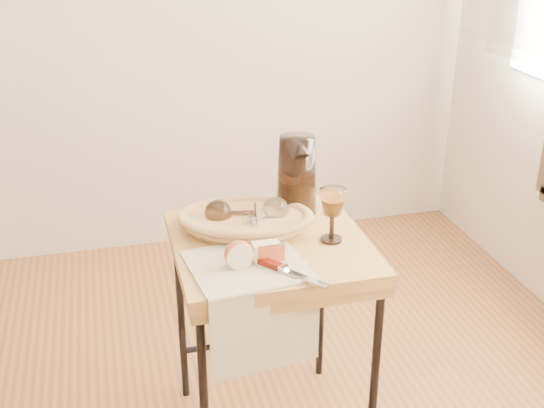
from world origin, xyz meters
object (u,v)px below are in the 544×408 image
object	(u,v)px
bread_basket	(246,222)
apple_half	(238,253)
pitcher	(297,175)
table_knife	(286,269)
wine_goblet	(332,215)
side_table	(270,341)
tea_towel	(247,265)
goblet_lying_a	(234,213)
goblet_lying_b	(265,215)

from	to	relation	value
bread_basket	apple_half	xyz separation A→B (m)	(-0.07, -0.21, 0.02)
pitcher	apple_half	world-z (taller)	pitcher
table_knife	wine_goblet	bearing A→B (deg)	93.40
side_table	apple_half	world-z (taller)	apple_half
tea_towel	goblet_lying_a	bearing A→B (deg)	79.82
goblet_lying_b	pitcher	world-z (taller)	pitcher
goblet_lying_b	apple_half	bearing A→B (deg)	-154.89
table_knife	bread_basket	bearing A→B (deg)	151.63
side_table	goblet_lying_a	size ratio (longest dim) A/B	5.29
side_table	wine_goblet	xyz separation A→B (m)	(0.17, -0.04, 0.42)
bread_basket	pitcher	bearing A→B (deg)	40.78
tea_towel	pitcher	world-z (taller)	pitcher
side_table	bread_basket	xyz separation A→B (m)	(-0.05, 0.08, 0.37)
goblet_lying_b	wine_goblet	size ratio (longest dim) A/B	0.82
goblet_lying_a	table_knife	world-z (taller)	goblet_lying_a
wine_goblet	apple_half	world-z (taller)	wine_goblet
wine_goblet	table_knife	world-z (taller)	wine_goblet
goblet_lying_b	apple_half	world-z (taller)	goblet_lying_b
tea_towel	pitcher	distance (m)	0.38
goblet_lying_b	table_knife	xyz separation A→B (m)	(-0.01, -0.25, -0.04)
bread_basket	wine_goblet	world-z (taller)	wine_goblet
side_table	apple_half	size ratio (longest dim) A/B	8.94
goblet_lying_a	table_knife	distance (m)	0.30
goblet_lying_b	table_knife	size ratio (longest dim) A/B	0.56
side_table	goblet_lying_b	world-z (taller)	goblet_lying_b
goblet_lying_b	wine_goblet	distance (m)	0.20
goblet_lying_b	bread_basket	bearing A→B (deg)	125.04
tea_towel	wine_goblet	size ratio (longest dim) A/B	1.87
bread_basket	goblet_lying_b	distance (m)	0.06
side_table	wine_goblet	distance (m)	0.45
pitcher	tea_towel	bearing A→B (deg)	-129.56
pitcher	table_knife	xyz separation A→B (m)	(-0.13, -0.36, -0.11)
bread_basket	wine_goblet	distance (m)	0.26
goblet_lying_a	apple_half	bearing A→B (deg)	92.23
pitcher	wine_goblet	distance (m)	0.22
bread_basket	table_knife	world-z (taller)	bread_basket
tea_towel	table_knife	xyz separation A→B (m)	(0.09, -0.07, 0.01)
goblet_lying_b	side_table	bearing A→B (deg)	-121.54
wine_goblet	side_table	bearing A→B (deg)	164.87
side_table	goblet_lying_b	bearing A→B (deg)	91.62
tea_towel	table_knife	distance (m)	0.11
side_table	bread_basket	world-z (taller)	bread_basket
pitcher	wine_goblet	world-z (taller)	pitcher
goblet_lying_a	goblet_lying_b	world-z (taller)	same
side_table	goblet_lying_a	world-z (taller)	goblet_lying_a
bread_basket	table_knife	distance (m)	0.28
tea_towel	goblet_lying_a	xyz separation A→B (m)	(0.01, 0.22, 0.05)
goblet_lying_b	wine_goblet	bearing A→B (deg)	-64.95
tea_towel	goblet_lying_b	world-z (taller)	goblet_lying_b
goblet_lying_a	goblet_lying_b	distance (m)	0.09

